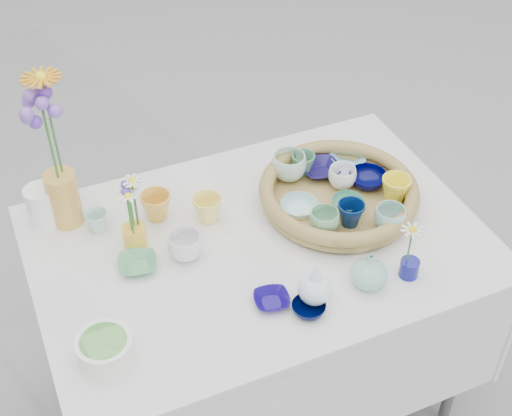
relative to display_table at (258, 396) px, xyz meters
name	(u,v)px	position (x,y,z in m)	size (l,w,h in m)	color
ground	(258,396)	(0.00, 0.00, 0.00)	(80.00, 80.00, 0.00)	#969696
display_table	(258,396)	(0.00, 0.00, 0.00)	(1.26, 0.86, 0.77)	silver
wicker_tray	(338,194)	(0.28, 0.05, 0.80)	(0.47, 0.47, 0.08)	olive
tray_ceramic_0	(320,169)	(0.29, 0.18, 0.80)	(0.12, 0.12, 0.03)	#140E4A
tray_ceramic_1	(368,179)	(0.40, 0.08, 0.80)	(0.12, 0.12, 0.04)	#00013A
tray_ceramic_2	(395,189)	(0.43, -0.02, 0.82)	(0.09, 0.09, 0.08)	yellow
tray_ceramic_3	(348,204)	(0.29, 0.01, 0.80)	(0.09, 0.09, 0.03)	#419874
tray_ceramic_4	(324,221)	(0.18, -0.05, 0.82)	(0.09, 0.09, 0.07)	#78B489
tray_ceramic_5	(299,208)	(0.15, 0.04, 0.80)	(0.11, 0.11, 0.03)	#AADBD6
tray_ceramic_6	(289,166)	(0.19, 0.20, 0.82)	(0.11, 0.11, 0.08)	#B3DEC6
tray_ceramic_7	(342,177)	(0.32, 0.10, 0.82)	(0.09, 0.09, 0.07)	white
tray_ceramic_8	(347,160)	(0.39, 0.19, 0.80)	(0.10, 0.10, 0.03)	#7BCBF5
tray_ceramic_9	(351,214)	(0.26, -0.06, 0.82)	(0.08, 0.08, 0.07)	#051D4E
tray_ceramic_10	(304,228)	(0.12, -0.03, 0.80)	(0.09, 0.09, 0.03)	#FFC167
tray_ceramic_11	(390,219)	(0.35, -0.12, 0.82)	(0.09, 0.09, 0.07)	#92C7C1
tray_ceramic_12	(303,164)	(0.24, 0.21, 0.82)	(0.07, 0.07, 0.07)	#4D8562
loose_ceramic_0	(156,206)	(-0.23, 0.21, 0.81)	(0.09, 0.09, 0.08)	gold
loose_ceramic_1	(208,209)	(-0.10, 0.14, 0.81)	(0.09, 0.09, 0.08)	#FFE768
loose_ceramic_2	(138,264)	(-0.34, 0.03, 0.78)	(0.11, 0.11, 0.03)	#56A46E
loose_ceramic_3	(185,246)	(-0.21, 0.02, 0.80)	(0.10, 0.10, 0.08)	white
loose_ceramic_4	(272,300)	(-0.06, -0.23, 0.78)	(0.09, 0.09, 0.02)	#130663
loose_ceramic_5	(97,221)	(-0.41, 0.23, 0.80)	(0.07, 0.07, 0.06)	#B0DBC9
loose_ceramic_6	(309,308)	(0.01, -0.29, 0.78)	(0.09, 0.09, 0.03)	black
fluted_bowl	(105,350)	(-0.50, -0.23, 0.80)	(0.14, 0.14, 0.07)	white
bud_vase_paleblue	(315,283)	(0.04, -0.26, 0.83)	(0.09, 0.09, 0.13)	white
bud_vase_seafoam	(369,270)	(0.20, -0.27, 0.82)	(0.10, 0.10, 0.10)	#80C3B0
bud_vase_cobalt	(409,268)	(0.31, -0.28, 0.79)	(0.05, 0.05, 0.05)	navy
single_daisy	(410,246)	(0.31, -0.28, 0.87)	(0.07, 0.07, 0.13)	white
tall_vase_yellow	(64,198)	(-0.48, 0.30, 0.85)	(0.09, 0.09, 0.17)	gold
gerbera	(52,127)	(-0.46, 0.31, 1.08)	(0.12, 0.12, 0.32)	orange
hydrangea	(50,144)	(-0.48, 0.29, 1.05)	(0.09, 0.09, 0.32)	#6235BA
white_pitcher	(43,206)	(-0.54, 0.32, 0.83)	(0.13, 0.09, 0.12)	white
daisy_cup	(135,237)	(-0.33, 0.11, 0.80)	(0.07, 0.07, 0.07)	yellow
daisy_posy	(130,206)	(-0.33, 0.11, 0.92)	(0.09, 0.09, 0.17)	white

